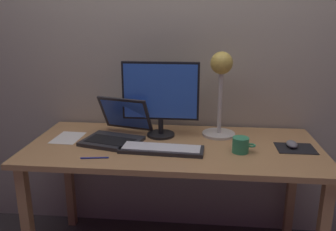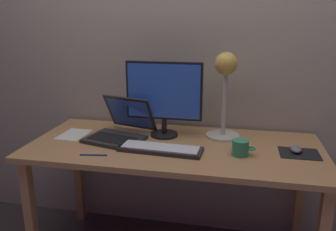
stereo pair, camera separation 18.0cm
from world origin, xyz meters
name	(u,v)px [view 1 (the left image)]	position (x,y,z in m)	size (l,w,h in m)	color
back_wall	(179,37)	(0.00, 0.40, 1.30)	(4.80, 0.06, 2.60)	#B2A893
desk	(174,158)	(0.00, 0.00, 0.66)	(1.60, 0.70, 0.74)	tan
monitor	(161,95)	(-0.09, 0.13, 0.99)	(0.44, 0.16, 0.44)	black
keyboard_main	(161,149)	(-0.06, -0.11, 0.75)	(0.45, 0.17, 0.03)	#28282B
laptop	(118,128)	(-0.33, 0.07, 0.80)	(0.39, 0.41, 0.23)	#28282B
desk_lamp	(221,80)	(0.25, 0.18, 1.07)	(0.19, 0.19, 0.49)	beige
mousepad	(295,148)	(0.65, 0.00, 0.74)	(0.20, 0.16, 0.00)	black
mouse	(292,144)	(0.64, 0.01, 0.76)	(0.06, 0.10, 0.03)	slate
coffee_mug	(241,145)	(0.36, -0.08, 0.78)	(0.12, 0.09, 0.08)	#339966
paper_sheet_near_mouse	(68,138)	(-0.62, 0.05, 0.74)	(0.15, 0.21, 0.00)	white
pen	(95,158)	(-0.37, -0.24, 0.74)	(0.01, 0.01, 0.14)	#2633A5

